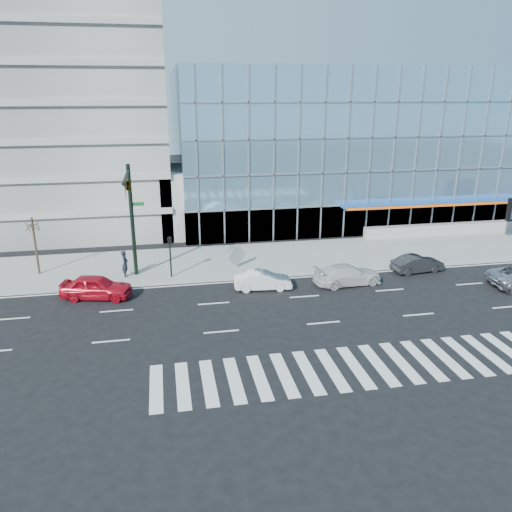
% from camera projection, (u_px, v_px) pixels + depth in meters
% --- Properties ---
extents(ground, '(160.00, 160.00, 0.00)m').
position_uv_depth(ground, '(304.00, 297.00, 32.81)').
color(ground, black).
rests_on(ground, ground).
extents(sidewalk, '(120.00, 8.00, 0.15)m').
position_uv_depth(sidewalk, '(277.00, 258.00, 40.25)').
color(sidewalk, gray).
rests_on(sidewalk, ground).
extents(theatre_building, '(42.00, 26.00, 15.00)m').
position_uv_depth(theatre_building, '(361.00, 140.00, 57.20)').
color(theatre_building, '#73A3C1').
rests_on(theatre_building, ground).
extents(parking_garage, '(24.00, 24.00, 20.00)m').
position_uv_depth(parking_garage, '(45.00, 121.00, 50.36)').
color(parking_garage, gray).
rests_on(parking_garage, ground).
extents(ramp_block, '(6.00, 8.00, 6.00)m').
position_uv_depth(ramp_block, '(192.00, 200.00, 47.59)').
color(ramp_block, gray).
rests_on(ramp_block, ground).
extents(tower_backdrop, '(14.00, 14.00, 48.00)m').
position_uv_depth(tower_backdrop, '(26.00, 23.00, 85.22)').
color(tower_backdrop, gray).
rests_on(tower_backdrop, ground).
extents(traffic_signal, '(1.14, 5.74, 8.00)m').
position_uv_depth(traffic_signal, '(129.00, 197.00, 33.18)').
color(traffic_signal, black).
rests_on(traffic_signal, sidewalk).
extents(ped_signal_post, '(0.30, 0.33, 3.00)m').
position_uv_depth(ped_signal_post, '(170.00, 251.00, 35.23)').
color(ped_signal_post, black).
rests_on(ped_signal_post, sidewalk).
extents(street_tree_near, '(1.10, 1.10, 4.23)m').
position_uv_depth(street_tree_near, '(33.00, 226.00, 35.41)').
color(street_tree_near, '#332319').
rests_on(street_tree_near, sidewalk).
extents(white_suv, '(4.99, 2.41, 1.40)m').
position_uv_depth(white_suv, '(348.00, 275.00, 34.73)').
color(white_suv, silver).
rests_on(white_suv, ground).
extents(white_sedan, '(4.00, 1.72, 1.28)m').
position_uv_depth(white_sedan, '(263.00, 280.00, 33.85)').
color(white_sedan, silver).
rests_on(white_sedan, ground).
extents(dark_sedan, '(4.05, 1.80, 1.29)m').
position_uv_depth(dark_sedan, '(418.00, 264.00, 37.08)').
color(dark_sedan, black).
rests_on(dark_sedan, ground).
extents(red_sedan, '(4.82, 2.77, 1.55)m').
position_uv_depth(red_sedan, '(96.00, 287.00, 32.34)').
color(red_sedan, '#B40D1E').
rests_on(red_sedan, ground).
extents(pedestrian, '(0.52, 0.74, 1.94)m').
position_uv_depth(pedestrian, '(125.00, 264.00, 35.67)').
color(pedestrian, black).
rests_on(pedestrian, sidewalk).
extents(tilted_panel, '(1.60, 1.01, 1.84)m').
position_uv_depth(tilted_panel, '(237.00, 256.00, 37.57)').
color(tilted_panel, '#A2A2A2').
rests_on(tilted_panel, sidewalk).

